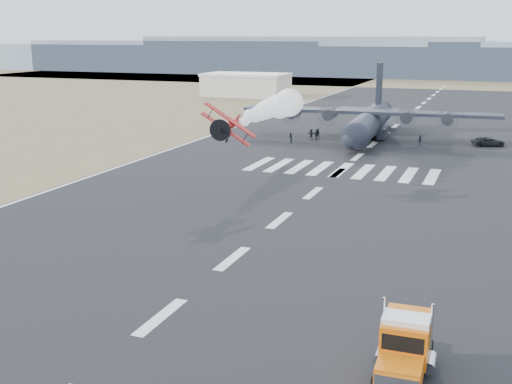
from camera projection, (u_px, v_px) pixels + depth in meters
The scene contains 21 objects.
ground at pixel (161, 317), 41.87m from camera, with size 500.00×500.00×0.00m, color black.
scrub_far at pixel (450, 81), 250.41m from camera, with size 500.00×80.00×0.00m, color brown.
runway_markings at pixel (357, 157), 96.27m from camera, with size 60.00×260.00×0.01m, color silver, non-canonical shape.
ridge_seg_a at pixel (78, 56), 343.76m from camera, with size 150.00×50.00×13.00m, color gray.
ridge_seg_b at pixel (187, 56), 320.95m from camera, with size 150.00×50.00×15.00m, color gray.
ridge_seg_c at pixel (312, 55), 298.15m from camera, with size 150.00×50.00×17.00m, color gray.
ridge_seg_d at pixel (457, 62), 276.06m from camera, with size 150.00×50.00×13.00m, color gray.
hangar_left at pixel (246, 84), 190.58m from camera, with size 24.50×14.50×6.70m.
semi_truck at pixel (405, 347), 34.19m from camera, with size 2.81×7.88×3.53m.
aerobatic_biplane at pixel (228, 126), 72.22m from camera, with size 5.86×6.11×5.00m.
smoke_trail at pixel (281, 104), 92.50m from camera, with size 4.28×26.21×4.28m.
transport_aircraft at pixel (370, 120), 112.92m from camera, with size 44.11×36.29×12.73m.
support_vehicle at pixel (488, 142), 105.72m from camera, with size 2.41×5.23×1.45m, color black.
crew_a at pixel (360, 140), 107.00m from camera, with size 0.58×0.47×1.58m, color black.
crew_b at pixel (290, 138), 108.60m from camera, with size 0.84×0.52×1.73m, color black.
crew_c at pixel (420, 140), 106.69m from camera, with size 1.02×0.47×1.58m, color black.
crew_d at pixel (316, 135), 111.63m from camera, with size 1.11×0.57×1.89m, color black.
crew_e at pixel (347, 138), 108.98m from camera, with size 0.81×0.50×1.67m, color black.
crew_f at pixel (311, 134), 112.31m from camera, with size 1.69×0.55×1.83m, color black.
crew_g at pixel (377, 137), 108.84m from camera, with size 0.66×0.54×1.82m, color black.
crew_h at pixel (318, 133), 113.49m from camera, with size 0.83×0.51×1.71m, color black.
Camera 1 is at (19.65, -33.91, 17.96)m, focal length 45.00 mm.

